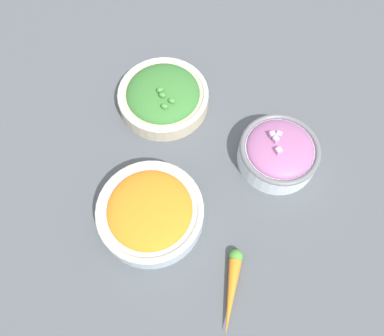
{
  "coord_description": "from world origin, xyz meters",
  "views": [
    {
      "loc": [
        -0.21,
        0.25,
        0.71
      ],
      "look_at": [
        0.0,
        0.0,
        0.03
      ],
      "focal_mm": 35.0,
      "sensor_mm": 36.0,
      "label": 1
    }
  ],
  "objects_px": {
    "bowl_red_onion": "(279,152)",
    "loose_carrot": "(232,288)",
    "bowl_broccoli": "(163,96)",
    "bowl_carrots": "(151,212)"
  },
  "relations": [
    {
      "from": "bowl_red_onion",
      "to": "loose_carrot",
      "type": "bearing_deg",
      "value": 108.63
    },
    {
      "from": "bowl_broccoli",
      "to": "bowl_red_onion",
      "type": "bearing_deg",
      "value": -170.33
    },
    {
      "from": "bowl_red_onion",
      "to": "loose_carrot",
      "type": "relative_size",
      "value": 1.2
    },
    {
      "from": "bowl_red_onion",
      "to": "loose_carrot",
      "type": "height_order",
      "value": "bowl_red_onion"
    },
    {
      "from": "bowl_broccoli",
      "to": "loose_carrot",
      "type": "xyz_separation_m",
      "value": [
        -0.37,
        0.22,
        -0.02
      ]
    },
    {
      "from": "bowl_broccoli",
      "to": "bowl_red_onion",
      "type": "distance_m",
      "value": 0.28
    },
    {
      "from": "bowl_red_onion",
      "to": "loose_carrot",
      "type": "xyz_separation_m",
      "value": [
        -0.09,
        0.27,
        -0.02
      ]
    },
    {
      "from": "loose_carrot",
      "to": "bowl_broccoli",
      "type": "bearing_deg",
      "value": -151.22
    },
    {
      "from": "bowl_carrots",
      "to": "bowl_broccoli",
      "type": "distance_m",
      "value": 0.27
    },
    {
      "from": "bowl_carrots",
      "to": "bowl_red_onion",
      "type": "xyz_separation_m",
      "value": [
        -0.11,
        -0.26,
        0.0
      ]
    }
  ]
}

